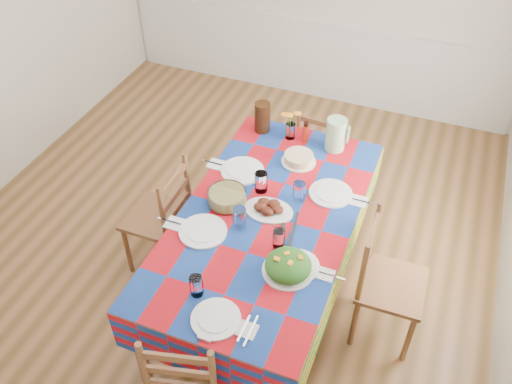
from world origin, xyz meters
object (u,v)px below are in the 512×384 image
at_px(green_pitcher, 336,134).
at_px(chair_left, 162,218).
at_px(dining_table, 267,226).
at_px(meat_platter, 269,208).
at_px(tea_pitcher, 262,117).
at_px(chair_right, 385,283).
at_px(chair_far, 320,149).

relative_size(green_pitcher, chair_left, 0.26).
distance_m(dining_table, meat_platter, 0.13).
distance_m(dining_table, chair_left, 0.90).
xyz_separation_m(green_pitcher, tea_pitcher, (-0.62, 0.02, -0.01)).
bearing_deg(chair_right, meat_platter, 85.48).
relative_size(green_pitcher, chair_far, 0.30).
relative_size(dining_table, chair_right, 2.08).
height_order(tea_pitcher, chair_right, tea_pitcher).
relative_size(tea_pitcher, chair_right, 0.25).
distance_m(green_pitcher, chair_left, 1.50).
height_order(dining_table, chair_left, chair_left).
distance_m(dining_table, chair_right, 0.90).
height_order(meat_platter, tea_pitcher, tea_pitcher).
bearing_deg(meat_platter, dining_table, -79.34).
bearing_deg(tea_pitcher, chair_left, -117.00).
bearing_deg(chair_right, dining_table, 88.50).
distance_m(green_pitcher, chair_far, 0.75).
xyz_separation_m(dining_table, chair_right, (0.87, -0.00, -0.23)).
bearing_deg(chair_right, tea_pitcher, 52.28).
bearing_deg(meat_platter, chair_left, -176.96).
xyz_separation_m(tea_pitcher, chair_right, (1.27, -0.93, -0.46)).
bearing_deg(green_pitcher, meat_platter, -104.92).
distance_m(dining_table, tea_pitcher, 1.03).
relative_size(chair_left, chair_right, 0.99).
height_order(chair_far, chair_right, chair_right).
relative_size(meat_platter, chair_right, 0.33).
xyz_separation_m(dining_table, chair_left, (-0.87, 0.00, -0.24)).
bearing_deg(green_pitcher, chair_far, 115.67).
relative_size(meat_platter, chair_far, 0.39).
bearing_deg(chair_far, tea_pitcher, 52.85).
bearing_deg(chair_right, green_pitcher, 33.91).
relative_size(meat_platter, green_pitcher, 1.30).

